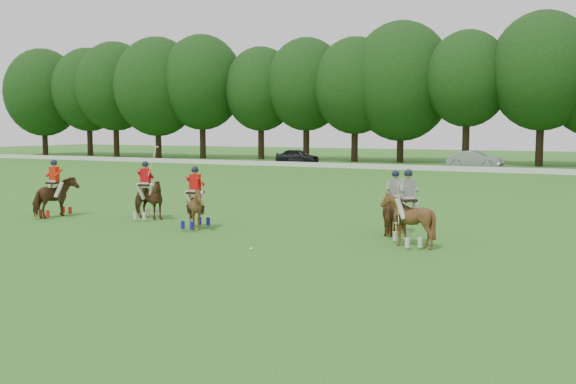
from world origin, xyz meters
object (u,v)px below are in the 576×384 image
at_px(car_mid, 475,160).
at_px(polo_ball, 251,249).
at_px(polo_red_b, 146,199).
at_px(polo_red_a, 55,197).
at_px(car_left, 297,156).
at_px(polo_stripe_b, 407,219).
at_px(polo_red_c, 195,207).
at_px(polo_stripe_a, 395,212).

relative_size(car_mid, polo_ball, 52.34).
distance_m(car_mid, polo_red_b, 38.34).
xyz_separation_m(polo_red_a, polo_red_b, (3.65, 1.14, -0.02)).
xyz_separation_m(car_left, polo_red_a, (7.87, -39.05, 0.10)).
relative_size(polo_red_b, polo_stripe_b, 1.21).
xyz_separation_m(car_mid, polo_red_a, (-9.43, -39.05, 0.06)).
height_order(polo_red_c, polo_stripe_a, polo_red_c).
relative_size(car_mid, polo_red_b, 1.67).
xyz_separation_m(polo_red_b, polo_stripe_b, (10.77, -1.06, 0.03)).
bearing_deg(polo_stripe_b, polo_ball, -145.73).
bearing_deg(car_left, polo_red_c, -164.06).
bearing_deg(polo_red_c, car_left, 110.57).
bearing_deg(polo_red_a, polo_ball, -13.88).
height_order(polo_red_b, polo_stripe_a, polo_red_b).
bearing_deg(polo_stripe_b, car_mid, 97.30).
bearing_deg(polo_stripe_a, polo_red_c, -162.50).
bearing_deg(car_mid, polo_red_c, -176.53).
xyz_separation_m(car_left, polo_ball, (18.37, -41.64, -0.69)).
bearing_deg(polo_red_a, polo_red_c, -0.62).
xyz_separation_m(polo_red_a, polo_stripe_a, (13.44, 2.02, -0.07)).
xyz_separation_m(car_mid, polo_red_c, (-2.61, -39.12, 0.02)).
bearing_deg(polo_red_c, polo_red_a, 179.38).
height_order(car_mid, polo_red_b, polo_red_b).
xyz_separation_m(car_left, polo_red_c, (14.68, -39.12, 0.06)).
xyz_separation_m(car_left, polo_stripe_a, (21.31, -37.03, 0.03)).
relative_size(car_mid, polo_stripe_a, 2.18).
bearing_deg(polo_stripe_b, car_left, 119.77).
bearing_deg(polo_red_b, polo_red_a, -162.69).
distance_m(polo_red_c, polo_ball, 4.52).
distance_m(car_left, car_mid, 17.30).
distance_m(polo_red_c, polo_stripe_b, 7.61).
relative_size(car_mid, polo_red_c, 2.11).
bearing_deg(car_left, polo_stripe_b, -154.86).
distance_m(car_left, polo_stripe_a, 42.72).
distance_m(polo_red_a, polo_stripe_a, 13.59).
height_order(polo_red_b, polo_red_c, polo_red_b).
distance_m(polo_red_a, polo_ball, 10.84).
bearing_deg(car_mid, car_left, 97.30).
bearing_deg(car_mid, polo_stripe_b, -165.40).
bearing_deg(polo_red_c, polo_red_b, 159.03).
relative_size(polo_red_b, polo_ball, 31.35).
bearing_deg(polo_red_a, car_left, 101.39).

